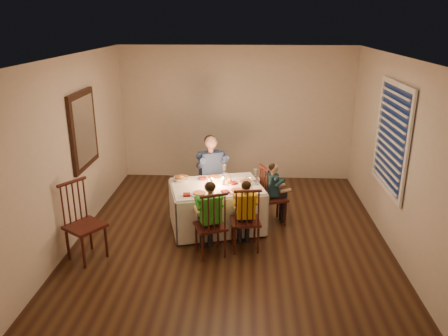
# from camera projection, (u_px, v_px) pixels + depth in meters

# --- Properties ---
(ground) EXTENTS (5.00, 5.00, 0.00)m
(ground) POSITION_uv_depth(u_px,v_px,m) (231.00, 234.00, 6.56)
(ground) COLOR black
(ground) RESTS_ON ground
(wall_left) EXTENTS (0.02, 5.00, 2.60)m
(wall_left) POSITION_uv_depth(u_px,v_px,m) (75.00, 149.00, 6.25)
(wall_left) COLOR #C1B4A4
(wall_left) RESTS_ON ground
(wall_right) EXTENTS (0.02, 5.00, 2.60)m
(wall_right) POSITION_uv_depth(u_px,v_px,m) (395.00, 154.00, 6.02)
(wall_right) COLOR #C1B4A4
(wall_right) RESTS_ON ground
(wall_back) EXTENTS (4.50, 0.02, 2.60)m
(wall_back) POSITION_uv_depth(u_px,v_px,m) (237.00, 114.00, 8.50)
(wall_back) COLOR #C1B4A4
(wall_back) RESTS_ON ground
(ceiling) EXTENTS (5.00, 5.00, 0.00)m
(ceiling) POSITION_uv_depth(u_px,v_px,m) (232.00, 56.00, 5.71)
(ceiling) COLOR white
(ceiling) RESTS_ON wall_back
(dining_table) EXTENTS (1.56, 1.30, 0.67)m
(dining_table) POSITION_uv_depth(u_px,v_px,m) (217.00, 198.00, 6.60)
(dining_table) COLOR white
(dining_table) RESTS_ON ground
(chair_adult) EXTENTS (0.51, 0.50, 0.96)m
(chair_adult) POSITION_uv_depth(u_px,v_px,m) (212.00, 209.00, 7.41)
(chair_adult) COLOR black
(chair_adult) RESTS_ON ground
(chair_near_left) EXTENTS (0.51, 0.50, 0.96)m
(chair_near_left) POSITION_uv_depth(u_px,v_px,m) (211.00, 254.00, 6.01)
(chair_near_left) COLOR black
(chair_near_left) RESTS_ON ground
(chair_near_right) EXTENTS (0.44, 0.43, 0.96)m
(chair_near_right) POSITION_uv_depth(u_px,v_px,m) (245.00, 248.00, 6.15)
(chair_near_right) COLOR black
(chair_near_right) RESTS_ON ground
(chair_end) EXTENTS (0.48, 0.50, 0.96)m
(chair_end) POSITION_uv_depth(u_px,v_px,m) (272.00, 222.00, 6.93)
(chair_end) COLOR black
(chair_end) RESTS_ON ground
(chair_extra) EXTENTS (0.60, 0.61, 1.08)m
(chair_extra) POSITION_uv_depth(u_px,v_px,m) (89.00, 258.00, 5.90)
(chair_extra) COLOR black
(chair_extra) RESTS_ON ground
(adult) EXTENTS (0.61, 0.59, 1.28)m
(adult) POSITION_uv_depth(u_px,v_px,m) (212.00, 209.00, 7.41)
(adult) COLOR navy
(adult) RESTS_ON ground
(child_green) EXTENTS (0.45, 0.44, 1.07)m
(child_green) POSITION_uv_depth(u_px,v_px,m) (211.00, 254.00, 6.01)
(child_green) COLOR green
(child_green) RESTS_ON ground
(child_yellow) EXTENTS (0.37, 0.35, 1.03)m
(child_yellow) POSITION_uv_depth(u_px,v_px,m) (245.00, 248.00, 6.15)
(child_yellow) COLOR gold
(child_yellow) RESTS_ON ground
(child_teal) EXTENTS (0.37, 0.38, 0.99)m
(child_teal) POSITION_uv_depth(u_px,v_px,m) (272.00, 222.00, 6.93)
(child_teal) COLOR #19343F
(child_teal) RESTS_ON ground
(setting_adult) EXTENTS (0.32, 0.32, 0.02)m
(setting_adult) POSITION_uv_depth(u_px,v_px,m) (214.00, 178.00, 6.81)
(setting_adult) COLOR white
(setting_adult) RESTS_ON dining_table
(setting_green) EXTENTS (0.32, 0.32, 0.02)m
(setting_green) POSITION_uv_depth(u_px,v_px,m) (199.00, 194.00, 6.18)
(setting_green) COLOR white
(setting_green) RESTS_ON dining_table
(setting_yellow) EXTENTS (0.32, 0.32, 0.02)m
(setting_yellow) POSITION_uv_depth(u_px,v_px,m) (237.00, 191.00, 6.29)
(setting_yellow) COLOR white
(setting_yellow) RESTS_ON dining_table
(setting_teal) EXTENTS (0.32, 0.32, 0.02)m
(setting_teal) POSITION_uv_depth(u_px,v_px,m) (245.00, 182.00, 6.62)
(setting_teal) COLOR white
(setting_teal) RESTS_ON dining_table
(candle_left) EXTENTS (0.06, 0.06, 0.10)m
(candle_left) POSITION_uv_depth(u_px,v_px,m) (212.00, 183.00, 6.50)
(candle_left) COLOR white
(candle_left) RESTS_ON dining_table
(candle_right) EXTENTS (0.06, 0.06, 0.10)m
(candle_right) POSITION_uv_depth(u_px,v_px,m) (223.00, 182.00, 6.53)
(candle_right) COLOR white
(candle_right) RESTS_ON dining_table
(squash) EXTENTS (0.09, 0.09, 0.09)m
(squash) POSITION_uv_depth(u_px,v_px,m) (181.00, 178.00, 6.68)
(squash) COLOR #F9EB41
(squash) RESTS_ON dining_table
(orange_fruit) EXTENTS (0.08, 0.08, 0.08)m
(orange_fruit) POSITION_uv_depth(u_px,v_px,m) (229.00, 181.00, 6.60)
(orange_fruit) COLOR #FF9F15
(orange_fruit) RESTS_ON dining_table
(serving_bowl) EXTENTS (0.26, 0.26, 0.06)m
(serving_bowl) POSITION_uv_depth(u_px,v_px,m) (181.00, 179.00, 6.70)
(serving_bowl) COLOR white
(serving_bowl) RESTS_ON dining_table
(wall_mirror) EXTENTS (0.06, 0.95, 1.15)m
(wall_mirror) POSITION_uv_depth(u_px,v_px,m) (83.00, 130.00, 6.47)
(wall_mirror) COLOR black
(wall_mirror) RESTS_ON wall_left
(window_blinds) EXTENTS (0.07, 1.34, 1.54)m
(window_blinds) POSITION_uv_depth(u_px,v_px,m) (391.00, 138.00, 6.05)
(window_blinds) COLOR #0D1937
(window_blinds) RESTS_ON wall_right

